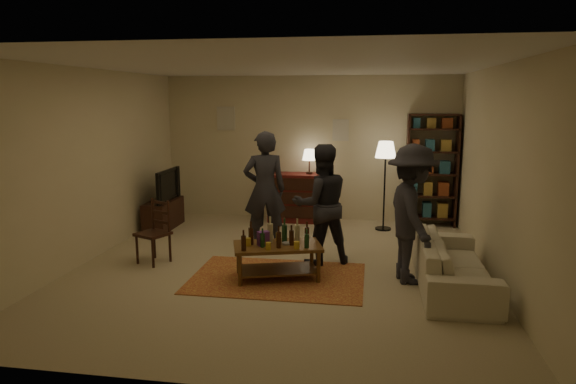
% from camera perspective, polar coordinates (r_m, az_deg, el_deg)
% --- Properties ---
extents(floor, '(6.00, 6.00, 0.00)m').
position_cam_1_polar(floor, '(7.11, -0.79, -8.35)').
color(floor, '#C6B793').
rests_on(floor, ground).
extents(room_shell, '(6.00, 6.00, 6.00)m').
position_cam_1_polar(room_shell, '(9.79, -1.49, 7.63)').
color(room_shell, beige).
rests_on(room_shell, ground).
extents(rug, '(2.20, 1.50, 0.01)m').
position_cam_1_polar(rug, '(6.69, -1.18, -9.52)').
color(rug, maroon).
rests_on(rug, ground).
extents(coffee_table, '(1.22, 0.89, 0.79)m').
position_cam_1_polar(coffee_table, '(6.57, -1.23, -6.30)').
color(coffee_table, brown).
rests_on(coffee_table, ground).
extents(dining_chair, '(0.52, 0.52, 0.90)m').
position_cam_1_polar(dining_chair, '(7.45, -14.48, -4.05)').
color(dining_chair, '#331811').
rests_on(dining_chair, ground).
extents(tv_stand, '(0.40, 1.00, 1.06)m').
position_cam_1_polar(tv_stand, '(9.37, -13.68, -1.61)').
color(tv_stand, '#331811').
rests_on(tv_stand, ground).
extents(dresser, '(1.00, 0.50, 1.36)m').
position_cam_1_polar(dresser, '(9.62, 0.92, -0.46)').
color(dresser, maroon).
rests_on(dresser, ground).
extents(bookshelf, '(0.90, 0.34, 2.02)m').
position_cam_1_polar(bookshelf, '(9.55, 15.63, 2.47)').
color(bookshelf, '#331811').
rests_on(bookshelf, ground).
extents(floor_lamp, '(0.36, 0.36, 1.56)m').
position_cam_1_polar(floor_lamp, '(9.00, 10.79, 3.99)').
color(floor_lamp, black).
rests_on(floor_lamp, ground).
extents(sofa, '(0.81, 2.08, 0.61)m').
position_cam_1_polar(sofa, '(6.61, 17.84, -7.56)').
color(sofa, beige).
rests_on(sofa, ground).
extents(person_left, '(0.76, 0.61, 1.80)m').
position_cam_1_polar(person_left, '(7.88, -2.60, 0.25)').
color(person_left, '#27272E').
rests_on(person_left, ground).
extents(person_right, '(0.99, 0.90, 1.67)m').
position_cam_1_polar(person_right, '(7.11, 3.72, -1.38)').
color(person_right, '#26262D').
rests_on(person_right, ground).
extents(person_by_sofa, '(0.87, 1.24, 1.74)m').
position_cam_1_polar(person_by_sofa, '(6.54, 13.61, -2.41)').
color(person_by_sofa, '#2A2A32').
rests_on(person_by_sofa, ground).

